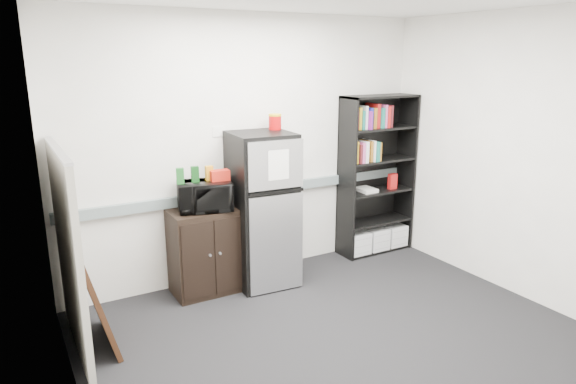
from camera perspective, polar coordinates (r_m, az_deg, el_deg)
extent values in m
plane|color=black|center=(4.39, 6.65, -16.44)|extent=(4.00, 4.00, 0.00)
cube|color=silver|center=(5.33, -4.14, 4.85)|extent=(4.00, 0.02, 2.70)
cube|color=silver|center=(5.29, 24.86, 3.44)|extent=(0.02, 3.50, 2.70)
cube|color=silver|center=(3.14, -23.49, -3.47)|extent=(0.02, 3.50, 2.70)
cube|color=slate|center=(5.40, -3.91, 0.10)|extent=(3.92, 0.05, 0.10)
cube|color=white|center=(5.16, -7.67, 6.67)|extent=(0.14, 0.00, 0.10)
cube|color=black|center=(5.82, 6.51, 1.35)|extent=(0.02, 0.34, 1.85)
cube|color=black|center=(6.36, 12.89, 2.24)|extent=(0.02, 0.34, 1.85)
cube|color=black|center=(6.20, 8.89, 2.11)|extent=(0.90, 0.02, 1.85)
cube|color=black|center=(5.94, 10.23, 10.42)|extent=(0.90, 0.34, 0.02)
cube|color=black|center=(6.34, 9.48, -6.18)|extent=(0.85, 0.32, 0.03)
cube|color=black|center=(6.22, 9.62, -3.17)|extent=(0.85, 0.32, 0.03)
cube|color=black|center=(6.12, 9.76, 0.13)|extent=(0.85, 0.32, 0.02)
cube|color=black|center=(6.04, 9.92, 3.53)|extent=(0.85, 0.32, 0.02)
cube|color=black|center=(5.98, 10.07, 7.00)|extent=(0.85, 0.32, 0.02)
cube|color=silver|center=(6.12, 7.51, -5.51)|extent=(0.25, 0.30, 0.25)
cube|color=silver|center=(6.28, 9.56, -5.04)|extent=(0.25, 0.30, 0.25)
cube|color=silver|center=(6.46, 11.49, -4.59)|extent=(0.25, 0.30, 0.25)
cube|color=gray|center=(4.34, -23.18, -6.22)|extent=(0.05, 1.30, 1.60)
cube|color=#B2B2B7|center=(4.14, -24.31, 4.34)|extent=(0.06, 1.30, 0.02)
cube|color=black|center=(5.13, -9.05, -6.46)|extent=(0.68, 0.42, 0.85)
cube|color=black|center=(4.89, -9.93, -7.60)|extent=(0.31, 0.01, 0.75)
cube|color=black|center=(5.00, -6.40, -6.95)|extent=(0.31, 0.01, 0.75)
cylinder|color=#B2B2B7|center=(4.89, -8.64, -6.97)|extent=(0.02, 0.02, 0.02)
cylinder|color=#B2B2B7|center=(4.93, -7.55, -6.78)|extent=(0.02, 0.02, 0.02)
imported|color=black|center=(4.94, -9.23, -0.44)|extent=(0.56, 0.44, 0.28)
cube|color=#18551F|center=(4.85, -11.90, 1.75)|extent=(0.08, 0.07, 0.15)
cube|color=#0D3B11|center=(4.89, -10.30, 1.95)|extent=(0.08, 0.06, 0.15)
cube|color=orange|center=(4.94, -8.75, 2.08)|extent=(0.07, 0.05, 0.14)
cube|color=red|center=(4.93, -7.61, 1.86)|extent=(0.19, 0.11, 0.10)
cube|color=black|center=(5.17, -2.91, -2.07)|extent=(0.63, 0.63, 1.54)
cube|color=silver|center=(4.78, -1.33, 3.02)|extent=(0.56, 0.06, 0.46)
cube|color=silver|center=(5.00, -1.28, -5.82)|extent=(0.56, 0.06, 0.98)
cube|color=black|center=(4.83, -1.24, -0.05)|extent=(0.56, 0.05, 0.03)
cube|color=white|center=(4.78, -1.04, 3.01)|extent=(0.21, 0.02, 0.28)
cube|color=black|center=(5.00, -3.02, 6.51)|extent=(0.63, 0.63, 0.02)
cylinder|color=#AF0809|center=(5.20, -1.46, 7.81)|extent=(0.13, 0.13, 0.16)
cylinder|color=gold|center=(5.19, -1.47, 8.77)|extent=(0.13, 0.13, 0.02)
cube|color=black|center=(4.41, -20.90, -10.52)|extent=(0.26, 0.71, 0.89)
cube|color=beige|center=(4.41, -20.61, -10.47)|extent=(0.19, 0.60, 0.75)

